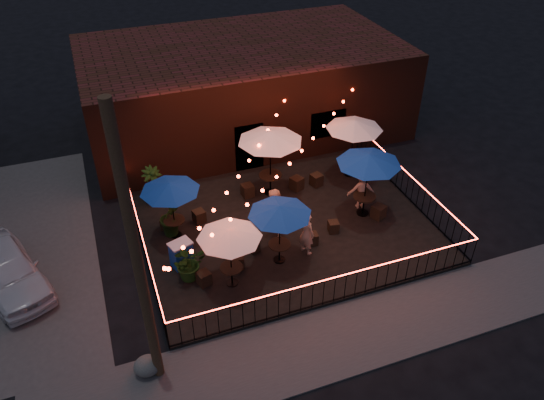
% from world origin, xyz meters
% --- Properties ---
extents(ground, '(110.00, 110.00, 0.00)m').
position_xyz_m(ground, '(0.00, 0.00, 0.00)').
color(ground, black).
rests_on(ground, ground).
extents(patio, '(10.00, 8.00, 0.15)m').
position_xyz_m(patio, '(0.00, 2.00, 0.07)').
color(patio, black).
rests_on(patio, ground).
extents(sidewalk, '(18.00, 2.50, 0.05)m').
position_xyz_m(sidewalk, '(0.00, -3.25, 0.03)').
color(sidewalk, '#43403E').
rests_on(sidewalk, ground).
extents(brick_building, '(14.00, 8.00, 4.00)m').
position_xyz_m(brick_building, '(1.00, 9.99, 2.00)').
color(brick_building, '#3A1B0F').
rests_on(brick_building, ground).
extents(utility_pole, '(0.26, 0.26, 8.00)m').
position_xyz_m(utility_pole, '(-5.40, -2.60, 4.00)').
color(utility_pole, '#392C17').
rests_on(utility_pole, ground).
extents(fence_front, '(10.00, 0.04, 1.04)m').
position_xyz_m(fence_front, '(0.00, -2.00, 0.66)').
color(fence_front, black).
rests_on(fence_front, patio).
extents(fence_left, '(0.04, 8.00, 1.04)m').
position_xyz_m(fence_left, '(-5.00, 2.00, 0.66)').
color(fence_left, black).
rests_on(fence_left, patio).
extents(fence_right, '(0.04, 8.00, 1.04)m').
position_xyz_m(fence_right, '(5.00, 2.00, 0.66)').
color(fence_right, black).
rests_on(fence_right, patio).
extents(festoon_lights, '(10.02, 8.72, 1.32)m').
position_xyz_m(festoon_lights, '(-1.01, 1.70, 2.52)').
color(festoon_lights, '#FF2E13').
rests_on(festoon_lights, ground).
extents(cafe_table_0, '(2.39, 2.39, 2.18)m').
position_xyz_m(cafe_table_0, '(-2.64, -0.16, 2.14)').
color(cafe_table_0, black).
rests_on(cafe_table_0, patio).
extents(cafe_table_1, '(2.01, 2.01, 2.22)m').
position_xyz_m(cafe_table_1, '(-3.80, 2.78, 2.17)').
color(cafe_table_1, black).
rests_on(cafe_table_1, patio).
extents(cafe_table_2, '(2.31, 2.31, 2.24)m').
position_xyz_m(cafe_table_2, '(-0.86, 0.33, 2.19)').
color(cafe_table_2, black).
rests_on(cafe_table_2, patio).
extents(cafe_table_3, '(2.54, 2.54, 2.68)m').
position_xyz_m(cafe_table_3, '(0.21, 4.09, 2.60)').
color(cafe_table_3, black).
rests_on(cafe_table_3, patio).
extents(cafe_table_4, '(2.58, 2.58, 2.53)m').
position_xyz_m(cafe_table_4, '(2.95, 1.64, 2.46)').
color(cafe_table_4, black).
rests_on(cafe_table_4, patio).
extents(cafe_table_5, '(2.75, 2.75, 2.47)m').
position_xyz_m(cafe_table_5, '(3.70, 4.18, 2.40)').
color(cafe_table_5, black).
rests_on(cafe_table_5, patio).
extents(bistro_chair_0, '(0.48, 0.48, 0.45)m').
position_xyz_m(bistro_chair_0, '(-3.46, 0.12, 0.38)').
color(bistro_chair_0, black).
rests_on(bistro_chair_0, patio).
extents(bistro_chair_1, '(0.49, 0.49, 0.46)m').
position_xyz_m(bistro_chair_1, '(-2.23, 0.49, 0.38)').
color(bistro_chair_1, black).
rests_on(bistro_chair_1, patio).
extents(bistro_chair_2, '(0.50, 0.50, 0.45)m').
position_xyz_m(bistro_chair_2, '(-4.03, 3.28, 0.38)').
color(bistro_chair_2, black).
rests_on(bistro_chair_2, patio).
extents(bistro_chair_3, '(0.48, 0.48, 0.47)m').
position_xyz_m(bistro_chair_3, '(-2.84, 3.26, 0.38)').
color(bistro_chair_3, black).
rests_on(bistro_chair_3, patio).
extents(bistro_chair_4, '(0.44, 0.44, 0.41)m').
position_xyz_m(bistro_chair_4, '(-1.52, 1.08, 0.35)').
color(bistro_chair_4, black).
rests_on(bistro_chair_4, patio).
extents(bistro_chair_5, '(0.40, 0.40, 0.42)m').
position_xyz_m(bistro_chair_5, '(0.50, 0.73, 0.36)').
color(bistro_chair_5, black).
rests_on(bistro_chair_5, patio).
extents(bistro_chair_6, '(0.47, 0.47, 0.50)m').
position_xyz_m(bistro_chair_6, '(-0.70, 4.18, 0.40)').
color(bistro_chair_6, black).
rests_on(bistro_chair_6, patio).
extents(bistro_chair_7, '(0.56, 0.56, 0.51)m').
position_xyz_m(bistro_chair_7, '(1.27, 3.98, 0.40)').
color(bistro_chair_7, black).
rests_on(bistro_chair_7, patio).
extents(bistro_chair_8, '(0.41, 0.41, 0.42)m').
position_xyz_m(bistro_chair_8, '(1.46, 1.06, 0.36)').
color(bistro_chair_8, black).
rests_on(bistro_chair_8, patio).
extents(bistro_chair_9, '(0.56, 0.56, 0.50)m').
position_xyz_m(bistro_chair_9, '(3.35, 1.23, 0.40)').
color(bistro_chair_9, black).
rests_on(bistro_chair_9, patio).
extents(bistro_chair_10, '(0.51, 0.51, 0.49)m').
position_xyz_m(bistro_chair_10, '(2.10, 3.95, 0.39)').
color(bistro_chair_10, black).
rests_on(bistro_chair_10, patio).
extents(bistro_chair_11, '(0.46, 0.46, 0.41)m').
position_xyz_m(bistro_chair_11, '(4.22, 4.23, 0.36)').
color(bistro_chair_11, black).
rests_on(bistro_chair_11, patio).
extents(patron_a, '(0.59, 0.69, 1.60)m').
position_xyz_m(patron_a, '(0.12, 0.40, 0.95)').
color(patron_a, '#DAA392').
rests_on(patron_a, patio).
extents(patron_b, '(0.75, 0.95, 1.93)m').
position_xyz_m(patron_b, '(-0.59, 1.51, 1.11)').
color(patron_b, tan).
rests_on(patron_b, patio).
extents(patron_c, '(1.14, 0.83, 1.59)m').
position_xyz_m(patron_c, '(3.04, 2.06, 0.94)').
color(patron_c, tan).
rests_on(patron_c, patio).
extents(potted_shrub_a, '(1.27, 1.16, 1.20)m').
position_xyz_m(potted_shrub_a, '(-3.80, 0.57, 0.75)').
color(potted_shrub_a, '#10380E').
rests_on(potted_shrub_a, patio).
extents(potted_shrub_b, '(0.88, 0.72, 1.54)m').
position_xyz_m(potted_shrub_b, '(-3.85, 2.90, 0.92)').
color(potted_shrub_b, '#123B13').
rests_on(potted_shrub_b, patio).
extents(potted_shrub_c, '(1.06, 1.06, 1.43)m').
position_xyz_m(potted_shrub_c, '(-4.13, 5.13, 0.86)').
color(potted_shrub_c, '#1A4114').
rests_on(potted_shrub_c, patio).
extents(cooler, '(0.83, 0.70, 0.93)m').
position_xyz_m(cooler, '(-3.92, 1.20, 0.62)').
color(cooler, '#1441A4').
rests_on(cooler, patio).
extents(boulder, '(0.94, 0.85, 0.63)m').
position_xyz_m(boulder, '(-5.67, -2.49, 0.31)').
color(boulder, '#4C4C46').
rests_on(boulder, ground).
extents(car_white, '(2.94, 4.35, 1.38)m').
position_xyz_m(car_white, '(-9.12, 2.27, 0.69)').
color(car_white, silver).
rests_on(car_white, ground).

